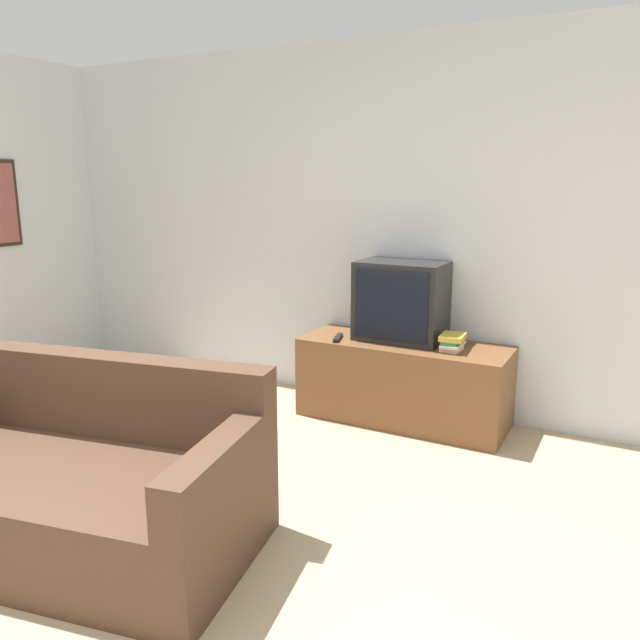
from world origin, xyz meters
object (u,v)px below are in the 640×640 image
at_px(couch, 75,486).
at_px(remote_on_stand, 338,338).
at_px(tv_stand, 403,382).
at_px(television, 401,301).
at_px(book_stack, 452,342).

relative_size(couch, remote_on_stand, 9.08).
distance_m(tv_stand, remote_on_stand, 0.54).
relative_size(television, couch, 0.32).
xyz_separation_m(couch, book_stack, (1.15, 2.05, 0.35)).
distance_m(television, couch, 2.36).
distance_m(book_stack, remote_on_stand, 0.79).
height_order(tv_stand, television, television).
distance_m(tv_stand, television, 0.56).
distance_m(couch, book_stack, 2.38).
relative_size(television, remote_on_stand, 2.93).
bearing_deg(television, tv_stand, -50.08).
xyz_separation_m(tv_stand, couch, (-0.81, -2.10, -0.01)).
bearing_deg(book_stack, couch, -119.30).
distance_m(tv_stand, book_stack, 0.48).
bearing_deg(television, couch, -109.08).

